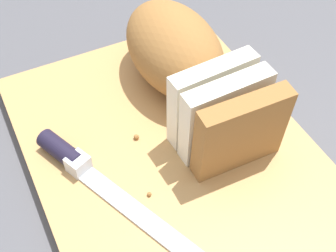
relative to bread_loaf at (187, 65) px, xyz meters
name	(u,v)px	position (x,y,z in m)	size (l,w,h in m)	color
ground_plane	(168,156)	(0.06, -0.05, -0.07)	(3.00, 3.00, 0.00)	#4C4C51
cutting_board	(168,150)	(0.06, -0.05, -0.06)	(0.37, 0.29, 0.02)	tan
bread_loaf	(187,65)	(0.00, 0.00, 0.00)	(0.24, 0.10, 0.09)	#996633
bread_knife	(90,174)	(0.06, -0.15, -0.04)	(0.26, 0.12, 0.02)	silver
crumb_near_knife	(136,137)	(0.04, -0.08, -0.04)	(0.01, 0.01, 0.01)	#996633
crumb_near_loaf	(149,194)	(0.11, -0.10, -0.04)	(0.00, 0.00, 0.00)	#996633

